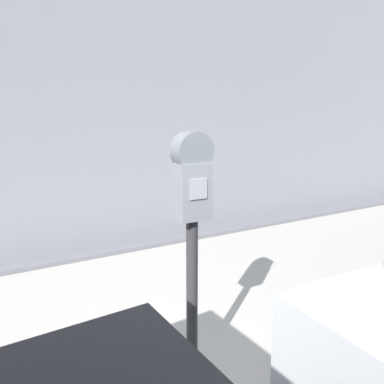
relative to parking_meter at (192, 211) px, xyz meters
name	(u,v)px	position (x,y,z in m)	size (l,w,h in m)	color
sidewalk	(115,328)	(-0.23, 0.90, -1.18)	(24.00, 2.80, 0.13)	#ADAAA3
building_facade	(53,58)	(-0.23, 2.89, 1.17)	(24.00, 0.30, 4.83)	gray
parking_meter	(192,211)	(0.00, 0.00, 0.00)	(0.23, 0.15, 1.58)	#2D2D30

